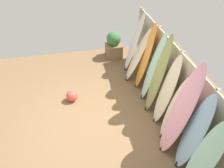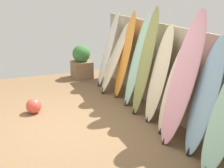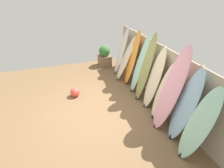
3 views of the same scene
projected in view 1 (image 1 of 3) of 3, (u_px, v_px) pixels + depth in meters
The scene contains 14 objects.
ground at pixel (96, 123), 6.26m from camera, with size 7.68×7.68×0.00m, color brown.
fence_back at pixel (176, 84), 6.08m from camera, with size 6.08×0.11×1.80m.
surfboard_white_0 at pixel (134, 43), 7.75m from camera, with size 0.55×0.65×1.91m.
surfboard_cream_1 at pixel (138, 56), 7.34m from camera, with size 0.62×0.79×1.70m.
surfboard_orange_2 at pixel (145, 57), 6.96m from camera, with size 0.60×0.54×2.00m.
surfboard_seafoam_3 at pixel (153, 68), 6.53m from camera, with size 0.45×0.58×1.99m.
surfboard_olive_4 at pixel (158, 76), 6.07m from camera, with size 0.46×0.54×2.16m.
surfboard_cream_5 at pixel (166, 91), 5.82m from camera, with size 0.51×0.49×1.85m.
surfboard_cream_6 at pixel (175, 109), 5.44m from camera, with size 0.51×0.55×1.67m.
surfboard_pink_7 at pixel (181, 112), 4.99m from camera, with size 0.60×0.68×2.20m.
surfboard_skyblue_8 at pixel (193, 134), 4.74m from camera, with size 0.62×0.55×1.85m.
surfboard_seafoam_9 at pixel (204, 159), 4.36m from camera, with size 0.51×0.59×1.70m.
planter_box at pixel (114, 45), 8.74m from camera, with size 0.57×0.53×0.94m.
beach_ball at pixel (72, 96), 6.89m from camera, with size 0.32×0.32×0.32m, color #E54C3F.
Camera 1 is at (4.49, -0.54, 4.46)m, focal length 40.00 mm.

